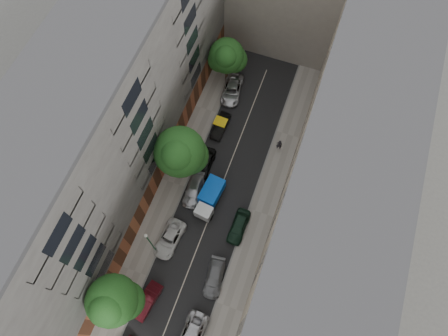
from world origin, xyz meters
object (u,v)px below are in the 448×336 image
at_px(pedestrian, 279,145).
at_px(tree_far, 227,57).
at_px(tree_near, 113,302).
at_px(lamp_post, 150,242).
at_px(car_left_1, 147,301).
at_px(car_left_5, 221,126).
at_px(car_right_1, 214,278).
at_px(tree_mid, 180,154).
at_px(car_left_6, 232,90).
at_px(car_left_3, 194,190).
at_px(car_left_4, 205,163).
at_px(car_right_0, 191,336).
at_px(car_right_2, 239,226).
at_px(car_left_2, 169,239).
at_px(tarp_truck, 210,198).

bearing_deg(pedestrian, tree_far, -46.93).
height_order(tree_near, lamp_post, tree_near).
distance_m(tree_far, pedestrian, 12.60).
height_order(car_left_1, car_left_5, car_left_1).
bearing_deg(car_right_1, tree_mid, 119.21).
xyz_separation_m(car_left_5, car_left_6, (-0.44, 5.60, 0.06)).
distance_m(car_left_6, lamp_post, 23.03).
distance_m(car_left_3, car_left_4, 3.60).
height_order(tree_near, tree_mid, tree_mid).
xyz_separation_m(car_right_0, car_right_2, (0.80, 12.40, 0.04)).
bearing_deg(car_left_6, car_left_3, -95.96).
relative_size(car_left_2, car_left_5, 1.19).
height_order(car_right_0, tree_far, tree_far).
relative_size(car_right_0, tree_near, 0.55).
bearing_deg(tree_mid, car_left_5, 77.52).
distance_m(car_left_4, lamp_post, 12.14).
bearing_deg(car_right_0, tree_mid, 115.73).
bearing_deg(pedestrian, car_left_6, -44.64).
relative_size(car_left_5, car_right_2, 0.93).
distance_m(car_left_5, tree_near, 24.45).
bearing_deg(car_left_4, lamp_post, -97.51).
distance_m(tree_mid, lamp_post, 9.67).
height_order(tarp_truck, car_left_4, tarp_truck).
distance_m(car_left_3, pedestrian, 11.80).
bearing_deg(tarp_truck, car_right_0, -70.36).
distance_m(car_left_3, car_right_1, 10.37).
bearing_deg(car_left_1, car_left_2, 101.94).
distance_m(car_left_1, tree_far, 29.86).
xyz_separation_m(car_right_1, car_right_2, (0.61, 6.20, 0.09)).
relative_size(tarp_truck, car_left_2, 1.08).
relative_size(car_left_1, car_right_1, 0.94).
bearing_deg(car_right_1, pedestrian, 76.28).
bearing_deg(pedestrian, car_left_5, -11.04).
bearing_deg(tree_near, car_left_6, 87.54).
bearing_deg(car_left_3, car_left_1, -94.86).
height_order(tarp_truck, tree_near, tree_near).
xyz_separation_m(car_left_1, car_right_1, (5.79, 4.60, -0.04)).
relative_size(car_left_6, car_right_2, 1.20).
distance_m(tree_near, pedestrian, 25.79).
bearing_deg(tarp_truck, car_left_3, 174.44).
bearing_deg(car_left_6, car_left_4, -95.41).
xyz_separation_m(car_left_1, tree_far, (-1.70, 29.50, 4.27)).
xyz_separation_m(car_left_3, car_left_5, (0.00, 9.20, 0.01)).
distance_m(car_right_0, tree_near, 9.23).
xyz_separation_m(car_left_5, tree_near, (-1.70, -23.72, 5.67)).
bearing_deg(car_left_3, lamp_post, -104.85).
height_order(car_right_1, car_right_2, car_right_2).
height_order(car_right_2, pedestrian, pedestrian).
bearing_deg(car_left_6, car_left_2, -97.54).
height_order(car_left_1, tree_mid, tree_mid).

